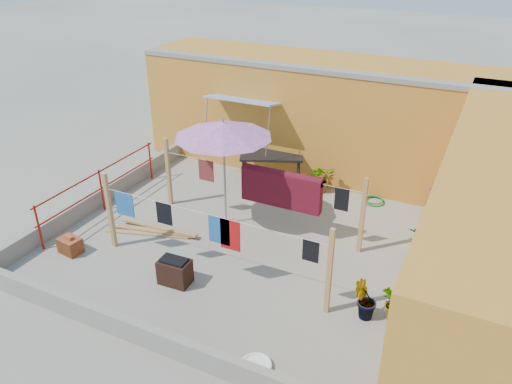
{
  "coord_description": "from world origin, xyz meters",
  "views": [
    {
      "loc": [
        4.5,
        -8.47,
        6.27
      ],
      "look_at": [
        0.21,
        0.3,
        1.19
      ],
      "focal_mm": 35.0,
      "sensor_mm": 36.0,
      "label": 1
    }
  ],
  "objects_px": {
    "plant_back_a": "(322,178)",
    "patio_umbrella": "(223,130)",
    "water_jug_b": "(420,243)",
    "outdoor_table": "(271,157)",
    "green_hose": "(374,201)",
    "brick_stack": "(70,245)",
    "brazier": "(175,271)",
    "water_jug_a": "(408,275)",
    "white_basin": "(256,365)"
  },
  "relations": [
    {
      "from": "brick_stack",
      "to": "plant_back_a",
      "type": "height_order",
      "value": "plant_back_a"
    },
    {
      "from": "patio_umbrella",
      "to": "water_jug_a",
      "type": "bearing_deg",
      "value": -4.75
    },
    {
      "from": "patio_umbrella",
      "to": "outdoor_table",
      "type": "bearing_deg",
      "value": 90.11
    },
    {
      "from": "water_jug_b",
      "to": "plant_back_a",
      "type": "relative_size",
      "value": 0.43
    },
    {
      "from": "plant_back_a",
      "to": "white_basin",
      "type": "bearing_deg",
      "value": -79.79
    },
    {
      "from": "brick_stack",
      "to": "water_jug_b",
      "type": "height_order",
      "value": "brick_stack"
    },
    {
      "from": "patio_umbrella",
      "to": "green_hose",
      "type": "bearing_deg",
      "value": 41.7
    },
    {
      "from": "green_hose",
      "to": "water_jug_a",
      "type": "bearing_deg",
      "value": -64.32
    },
    {
      "from": "white_basin",
      "to": "outdoor_table",
      "type": "bearing_deg",
      "value": 112.51
    },
    {
      "from": "outdoor_table",
      "to": "brazier",
      "type": "distance_m",
      "value": 5.14
    },
    {
      "from": "patio_umbrella",
      "to": "brazier",
      "type": "bearing_deg",
      "value": -85.1
    },
    {
      "from": "brazier",
      "to": "water_jug_b",
      "type": "height_order",
      "value": "brazier"
    },
    {
      "from": "outdoor_table",
      "to": "green_hose",
      "type": "xyz_separation_m",
      "value": [
        2.97,
        0.0,
        -0.69
      ]
    },
    {
      "from": "patio_umbrella",
      "to": "water_jug_b",
      "type": "distance_m",
      "value": 5.05
    },
    {
      "from": "green_hose",
      "to": "patio_umbrella",
      "type": "bearing_deg",
      "value": -138.3
    },
    {
      "from": "white_basin",
      "to": "water_jug_a",
      "type": "xyz_separation_m",
      "value": [
        1.76,
        3.39,
        0.09
      ]
    },
    {
      "from": "brick_stack",
      "to": "green_hose",
      "type": "relative_size",
      "value": 0.94
    },
    {
      "from": "brazier",
      "to": "white_basin",
      "type": "bearing_deg",
      "value": -27.88
    },
    {
      "from": "patio_umbrella",
      "to": "white_basin",
      "type": "relative_size",
      "value": 5.12
    },
    {
      "from": "patio_umbrella",
      "to": "brick_stack",
      "type": "bearing_deg",
      "value": -133.61
    },
    {
      "from": "patio_umbrella",
      "to": "brazier",
      "type": "height_order",
      "value": "patio_umbrella"
    },
    {
      "from": "patio_umbrella",
      "to": "white_basin",
      "type": "xyz_separation_m",
      "value": [
        2.65,
        -3.76,
        -2.35
      ]
    },
    {
      "from": "brick_stack",
      "to": "brazier",
      "type": "distance_m",
      "value": 2.68
    },
    {
      "from": "patio_umbrella",
      "to": "brazier",
      "type": "xyz_separation_m",
      "value": [
        0.21,
        -2.47,
        -2.12
      ]
    },
    {
      "from": "outdoor_table",
      "to": "brick_stack",
      "type": "relative_size",
      "value": 3.65
    },
    {
      "from": "plant_back_a",
      "to": "water_jug_a",
      "type": "bearing_deg",
      "value": -45.9
    },
    {
      "from": "outdoor_table",
      "to": "brazier",
      "type": "bearing_deg",
      "value": -87.57
    },
    {
      "from": "outdoor_table",
      "to": "water_jug_b",
      "type": "xyz_separation_m",
      "value": [
        4.43,
        -1.71,
        -0.58
      ]
    },
    {
      "from": "patio_umbrella",
      "to": "water_jug_b",
      "type": "xyz_separation_m",
      "value": [
        4.42,
        0.93,
        -2.25
      ]
    },
    {
      "from": "outdoor_table",
      "to": "water_jug_a",
      "type": "xyz_separation_m",
      "value": [
        4.41,
        -3.01,
        -0.59
      ]
    },
    {
      "from": "brazier",
      "to": "green_hose",
      "type": "bearing_deg",
      "value": 61.7
    },
    {
      "from": "plant_back_a",
      "to": "patio_umbrella",
      "type": "bearing_deg",
      "value": -119.52
    },
    {
      "from": "white_basin",
      "to": "green_hose",
      "type": "relative_size",
      "value": 0.92
    },
    {
      "from": "brazier",
      "to": "water_jug_a",
      "type": "distance_m",
      "value": 4.7
    },
    {
      "from": "brick_stack",
      "to": "water_jug_a",
      "type": "height_order",
      "value": "brick_stack"
    },
    {
      "from": "water_jug_a",
      "to": "plant_back_a",
      "type": "distance_m",
      "value": 4.19
    },
    {
      "from": "green_hose",
      "to": "plant_back_a",
      "type": "relative_size",
      "value": 0.74
    },
    {
      "from": "brick_stack",
      "to": "patio_umbrella",
      "type": "bearing_deg",
      "value": 46.39
    },
    {
      "from": "outdoor_table",
      "to": "brick_stack",
      "type": "distance_m",
      "value": 5.81
    },
    {
      "from": "patio_umbrella",
      "to": "outdoor_table",
      "type": "height_order",
      "value": "patio_umbrella"
    },
    {
      "from": "outdoor_table",
      "to": "brick_stack",
      "type": "xyz_separation_m",
      "value": [
        -2.46,
        -5.23,
        -0.55
      ]
    },
    {
      "from": "brick_stack",
      "to": "water_jug_a",
      "type": "xyz_separation_m",
      "value": [
        6.88,
        2.22,
        -0.05
      ]
    },
    {
      "from": "brazier",
      "to": "patio_umbrella",
      "type": "bearing_deg",
      "value": 94.9
    },
    {
      "from": "patio_umbrella",
      "to": "brazier",
      "type": "distance_m",
      "value": 3.26
    },
    {
      "from": "brick_stack",
      "to": "water_jug_a",
      "type": "relative_size",
      "value": 1.71
    },
    {
      "from": "water_jug_b",
      "to": "plant_back_a",
      "type": "distance_m",
      "value": 3.4
    },
    {
      "from": "patio_umbrella",
      "to": "outdoor_table",
      "type": "xyz_separation_m",
      "value": [
        -0.0,
        2.64,
        -1.66
      ]
    },
    {
      "from": "outdoor_table",
      "to": "water_jug_a",
      "type": "distance_m",
      "value": 5.37
    },
    {
      "from": "patio_umbrella",
      "to": "brazier",
      "type": "relative_size",
      "value": 4.15
    },
    {
      "from": "white_basin",
      "to": "water_jug_a",
      "type": "height_order",
      "value": "water_jug_a"
    }
  ]
}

